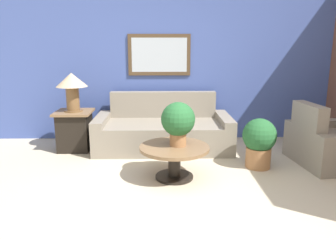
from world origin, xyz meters
name	(u,v)px	position (x,y,z in m)	size (l,w,h in m)	color
ground_plane	(186,213)	(0.00, 0.00, 0.00)	(20.00, 20.00, 0.00)	#BCAD93
wall_back	(175,63)	(-0.01, 2.67, 1.30)	(7.27, 0.09, 2.60)	#42569E
couch_main	(163,131)	(-0.20, 2.08, 0.27)	(2.09, 0.97, 0.85)	gray
armchair	(330,145)	(2.07, 1.32, 0.27)	(1.02, 1.09, 0.85)	gray
coffee_table	(174,155)	(-0.08, 0.87, 0.30)	(0.85, 0.85, 0.41)	black
side_table	(75,130)	(-1.58, 2.03, 0.31)	(0.55, 0.55, 0.61)	black
table_lamp	(72,85)	(-1.58, 2.03, 1.01)	(0.47, 0.47, 0.58)	brown
potted_plant_on_table	(178,121)	(-0.03, 0.90, 0.71)	(0.41, 0.41, 0.53)	#9E6B42
potted_plant_floor	(259,141)	(1.06, 1.21, 0.37)	(0.45, 0.45, 0.67)	#9E6B42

